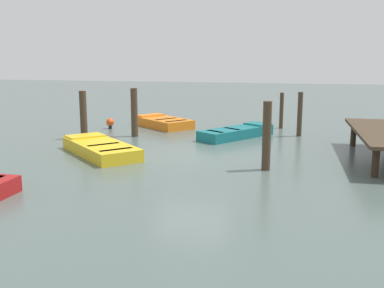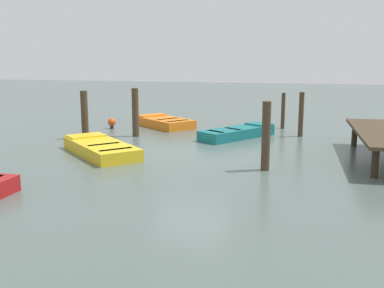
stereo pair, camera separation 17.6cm
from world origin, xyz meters
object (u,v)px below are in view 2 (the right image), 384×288
Objects in this scene: mooring_piling_mid_left at (283,111)px; rowboat_teal at (238,132)px; rowboat_orange at (164,122)px; mooring_piling_center at (266,136)px; mooring_piling_far_left at (85,115)px; mooring_piling_near_right at (301,114)px; rowboat_yellow at (100,148)px; mooring_piling_mid_right at (135,112)px; marker_buoy at (112,122)px.

rowboat_teal is at bearing -30.82° from mooring_piling_mid_left.
mooring_piling_center reaches higher than rowboat_orange.
mooring_piling_near_right is (-2.44, 8.39, -0.05)m from mooring_piling_far_left.
rowboat_orange is at bearing 148.41° from mooring_piling_far_left.
mooring_piling_far_left is at bearing -10.70° from rowboat_yellow.
mooring_piling_mid_right is (1.52, -6.59, 0.08)m from mooring_piling_near_right.
rowboat_teal is at bearing -163.85° from mooring_piling_center.
rowboat_yellow is at bearing 34.94° from mooring_piling_far_left.
marker_buoy reaches higher than rowboat_teal.
mooring_piling_center is at bearing 64.50° from mooring_piling_far_left.
mooring_piling_mid_right is (2.70, -0.43, 0.77)m from rowboat_orange.
mooring_piling_mid_left is 3.38× the size of marker_buoy.
rowboat_teal is 7.17× the size of marker_buoy.
mooring_piling_center is (7.15, 5.16, 0.79)m from rowboat_orange.
rowboat_yellow is 9.07m from mooring_piling_mid_left.
rowboat_yellow and rowboat_teal have the same top height.
rowboat_teal is 5.97m from marker_buoy.
mooring_piling_center reaches higher than rowboat_teal.
mooring_piling_mid_right is at bearing 46.87° from marker_buoy.
mooring_piling_mid_left is at bearing 120.60° from mooring_piling_mid_right.
rowboat_teal is 2.72m from mooring_piling_near_right.
rowboat_teal is at bearing -90.31° from rowboat_yellow.
mooring_piling_mid_right is 4.12× the size of marker_buoy.
mooring_piling_mid_left is at bearing -132.56° from rowboat_orange.
mooring_piling_near_right is (-5.97, 1.00, -0.10)m from mooring_piling_center.
mooring_piling_far_left is at bearing 139.73° from rowboat_teal.
mooring_piling_center is at bearing -1.55° from mooring_piling_mid_left.
rowboat_orange is (-6.23, 0.41, 0.00)m from rowboat_yellow.
mooring_piling_mid_left is at bearing 178.45° from mooring_piling_center.
rowboat_yellow is at bearing -39.69° from mooring_piling_mid_left.
mooring_piling_mid_left is (-7.89, 0.21, -0.19)m from mooring_piling_center.
mooring_piling_mid_right is at bearing -59.40° from mooring_piling_mid_left.
mooring_piling_near_right reaches higher than rowboat_yellow.
mooring_piling_far_left is 3.98× the size of marker_buoy.
mooring_piling_center reaches higher than rowboat_yellow.
rowboat_yellow is at bearing 170.46° from rowboat_teal.
rowboat_teal is 2.12× the size of mooring_piling_mid_left.
mooring_piling_far_left reaches higher than rowboat_teal.
marker_buoy reaches higher than rowboat_yellow.
rowboat_yellow is 6.24m from rowboat_orange.
mooring_piling_center is 8.19m from mooring_piling_far_left.
mooring_piling_mid_right is (3.43, -5.81, 0.18)m from mooring_piling_mid_left.
mooring_piling_mid_right reaches higher than rowboat_teal.
marker_buoy is at bearing 115.23° from rowboat_teal.
mooring_piling_mid_right reaches higher than rowboat_orange.
mooring_piling_far_left is 2.65m from marker_buoy.
rowboat_orange is at bearing -49.37° from rowboat_yellow.
mooring_piling_mid_left is 2.07m from mooring_piling_near_right.
mooring_piling_near_right is at bearing -151.20° from rowboat_orange.
marker_buoy is (-1.64, -1.75, -0.70)m from mooring_piling_mid_right.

